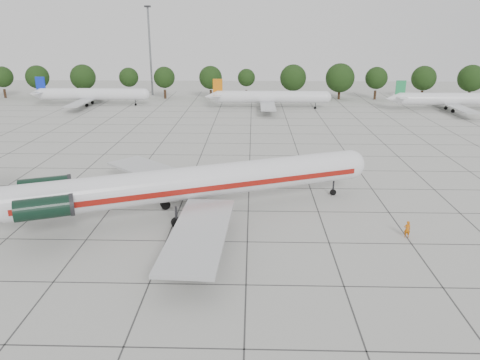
{
  "coord_description": "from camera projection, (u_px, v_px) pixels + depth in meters",
  "views": [
    {
      "loc": [
        0.44,
        -49.62,
        20.29
      ],
      "look_at": [
        -0.96,
        0.74,
        3.5
      ],
      "focal_mm": 35.0,
      "sensor_mm": 36.0,
      "label": 1
    }
  ],
  "objects": [
    {
      "name": "apron_joints",
      "position": [
        249.0,
        172.0,
        67.7
      ],
      "size": [
        170.0,
        170.0,
        0.02
      ],
      "primitive_type": "cube",
      "color": "#383838",
      "rests_on": "ground"
    },
    {
      "name": "bg_airliner_b",
      "position": [
        92.0,
        94.0,
        122.32
      ],
      "size": [
        28.24,
        27.2,
        7.4
      ],
      "color": "silver",
      "rests_on": "ground"
    },
    {
      "name": "floodlight_mast",
      "position": [
        150.0,
        46.0,
        137.01
      ],
      "size": [
        1.6,
        1.6,
        25.45
      ],
      "color": "slate",
      "rests_on": "ground"
    },
    {
      "name": "main_airliner",
      "position": [
        175.0,
        184.0,
        50.66
      ],
      "size": [
        44.59,
        33.66,
        10.84
      ],
      "rotation": [
        0.0,
        0.0,
        0.39
      ],
      "color": "silver",
      "rests_on": "ground"
    },
    {
      "name": "bg_airliner_c",
      "position": [
        270.0,
        97.0,
        117.58
      ],
      "size": [
        28.24,
        27.2,
        7.4
      ],
      "color": "silver",
      "rests_on": "ground"
    },
    {
      "name": "ground",
      "position": [
        248.0,
        211.0,
        53.48
      ],
      "size": [
        260.0,
        260.0,
        0.0
      ],
      "primitive_type": "plane",
      "color": "#B5B5AD",
      "rests_on": "ground"
    },
    {
      "name": "bg_airliner_d",
      "position": [
        454.0,
        99.0,
        114.31
      ],
      "size": [
        28.24,
        27.2,
        7.4
      ],
      "color": "silver",
      "rests_on": "ground"
    },
    {
      "name": "ground_crew",
      "position": [
        407.0,
        229.0,
        46.63
      ],
      "size": [
        0.64,
        0.42,
        1.76
      ],
      "primitive_type": "imported",
      "rotation": [
        0.0,
        0.0,
        3.14
      ],
      "color": "#C05B0B",
      "rests_on": "ground"
    },
    {
      "name": "tree_line",
      "position": [
        211.0,
        78.0,
        132.51
      ],
      "size": [
        249.86,
        8.44,
        10.22
      ],
      "color": "#332114",
      "rests_on": "ground"
    }
  ]
}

